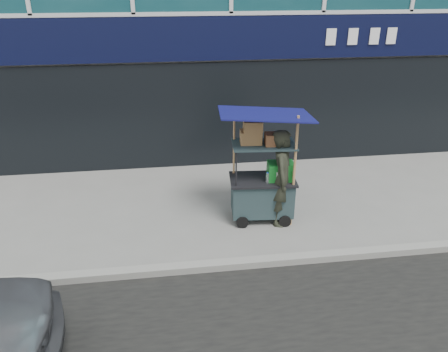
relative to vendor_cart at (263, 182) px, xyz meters
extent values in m
plane|color=slate|center=(-0.20, -1.23, -0.73)|extent=(80.00, 80.00, 0.00)
cube|color=gray|center=(-0.20, -1.43, -0.67)|extent=(80.00, 0.18, 0.12)
cube|color=black|center=(-0.20, 2.63, 2.17)|extent=(15.68, 0.06, 0.90)
cube|color=black|center=(-0.20, 2.67, 0.47)|extent=(15.68, 0.04, 2.40)
cube|color=#1C2B2F|center=(-0.02, 0.01, -0.28)|extent=(1.14, 0.73, 0.64)
cylinder|color=black|center=(-0.42, -0.30, -0.62)|extent=(0.22, 0.06, 0.22)
cylinder|color=black|center=(0.34, -0.36, -0.62)|extent=(0.22, 0.06, 0.22)
cube|color=black|center=(-0.02, 0.01, 0.06)|extent=(1.22, 0.80, 0.04)
cylinder|color=black|center=(-0.54, -0.22, 0.38)|extent=(0.03, 0.03, 0.68)
cylinder|color=black|center=(0.46, -0.31, 0.38)|extent=(0.03, 0.03, 0.68)
cylinder|color=black|center=(-0.49, 0.32, 0.38)|extent=(0.03, 0.03, 0.68)
cylinder|color=black|center=(0.51, 0.24, 0.38)|extent=(0.03, 0.03, 0.68)
cube|color=#1C2B2F|center=(-0.02, 0.01, 0.72)|extent=(1.14, 0.73, 0.03)
cylinder|color=#9E7547|center=(0.46, -0.31, 0.29)|extent=(0.05, 0.05, 2.05)
cylinder|color=#9E7547|center=(-0.49, 0.32, 0.24)|extent=(0.04, 0.04, 1.96)
cube|color=#0D0F4B|center=(-0.02, 0.01, 1.27)|extent=(1.63, 1.22, 0.18)
cube|color=#0F6419|center=(0.29, -0.06, 0.24)|extent=(0.48, 0.36, 0.32)
cylinder|color=silver|center=(0.02, -0.18, 0.17)|extent=(0.06, 0.06, 0.18)
cylinder|color=#1939C0|center=(0.02, -0.18, 0.27)|extent=(0.03, 0.03, 0.02)
cube|color=brown|center=(-0.24, 0.07, 0.85)|extent=(0.39, 0.30, 0.23)
cube|color=olive|center=(0.16, -0.05, 0.84)|extent=(0.37, 0.28, 0.20)
cube|color=brown|center=(-0.21, 0.05, 1.05)|extent=(0.34, 0.26, 0.18)
imported|color=#26291E|center=(0.29, -0.16, 0.15)|extent=(0.62, 0.75, 1.76)
camera|label=1|loc=(-1.67, -6.91, 3.37)|focal=35.00mm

